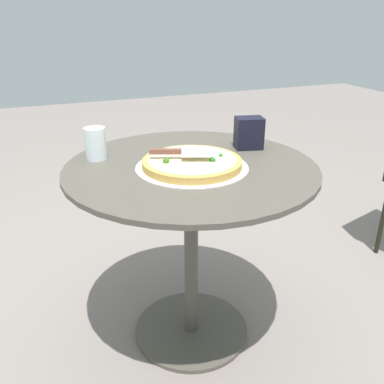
{
  "coord_description": "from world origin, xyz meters",
  "views": [
    {
      "loc": [
        -0.51,
        -1.29,
        1.25
      ],
      "look_at": [
        -0.01,
        -0.03,
        0.66
      ],
      "focal_mm": 38.96,
      "sensor_mm": 36.0,
      "label": 1
    }
  ],
  "objects_px": {
    "patio_table": "(191,212)",
    "pizza_server": "(180,152)",
    "napkin_dispenser": "(249,133)",
    "pizza_on_tray": "(192,163)",
    "drinking_cup": "(96,144)"
  },
  "relations": [
    {
      "from": "pizza_on_tray",
      "to": "drinking_cup",
      "type": "distance_m",
      "value": 0.36
    },
    {
      "from": "pizza_on_tray",
      "to": "napkin_dispenser",
      "type": "distance_m",
      "value": 0.32
    },
    {
      "from": "patio_table",
      "to": "pizza_server",
      "type": "distance_m",
      "value": 0.25
    },
    {
      "from": "patio_table",
      "to": "pizza_server",
      "type": "bearing_deg",
      "value": -168.88
    },
    {
      "from": "pizza_on_tray",
      "to": "drinking_cup",
      "type": "xyz_separation_m",
      "value": [
        -0.29,
        0.21,
        0.04
      ]
    },
    {
      "from": "pizza_on_tray",
      "to": "pizza_server",
      "type": "height_order",
      "value": "pizza_server"
    },
    {
      "from": "patio_table",
      "to": "pizza_server",
      "type": "relative_size",
      "value": 4.21
    },
    {
      "from": "pizza_server",
      "to": "drinking_cup",
      "type": "relative_size",
      "value": 1.83
    },
    {
      "from": "drinking_cup",
      "to": "napkin_dispenser",
      "type": "height_order",
      "value": "napkin_dispenser"
    },
    {
      "from": "pizza_server",
      "to": "drinking_cup",
      "type": "height_order",
      "value": "drinking_cup"
    },
    {
      "from": "patio_table",
      "to": "napkin_dispenser",
      "type": "xyz_separation_m",
      "value": [
        0.28,
        0.1,
        0.25
      ]
    },
    {
      "from": "patio_table",
      "to": "napkin_dispenser",
      "type": "distance_m",
      "value": 0.39
    },
    {
      "from": "pizza_on_tray",
      "to": "pizza_server",
      "type": "relative_size",
      "value": 1.84
    },
    {
      "from": "patio_table",
      "to": "napkin_dispenser",
      "type": "relative_size",
      "value": 7.32
    },
    {
      "from": "napkin_dispenser",
      "to": "patio_table",
      "type": "bearing_deg",
      "value": -147.01
    }
  ]
}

